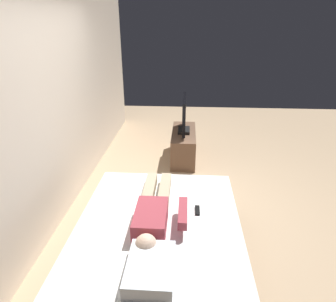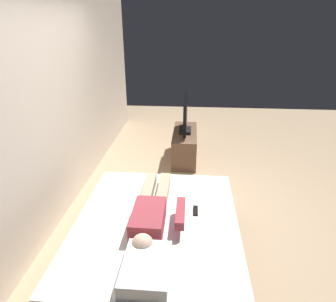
# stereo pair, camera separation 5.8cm
# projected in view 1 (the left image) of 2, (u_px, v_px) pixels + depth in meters

# --- Properties ---
(ground_plane) EXTENTS (10.00, 10.00, 0.00)m
(ground_plane) POSITION_uv_depth(u_px,v_px,m) (182.00, 209.00, 3.85)
(ground_plane) COLOR tan
(back_wall) EXTENTS (6.40, 0.10, 2.80)m
(back_wall) POSITION_uv_depth(u_px,v_px,m) (65.00, 93.00, 3.74)
(back_wall) COLOR beige
(back_wall) RESTS_ON ground
(bed) EXTENTS (1.92, 1.57, 0.54)m
(bed) POSITION_uv_depth(u_px,v_px,m) (159.00, 244.00, 2.86)
(bed) COLOR brown
(bed) RESTS_ON ground
(pillow) EXTENTS (0.48, 0.34, 0.12)m
(pillow) POSITION_uv_depth(u_px,v_px,m) (151.00, 269.00, 2.14)
(pillow) COLOR white
(pillow) RESTS_ON bed
(person) EXTENTS (1.26, 0.46, 0.18)m
(person) POSITION_uv_depth(u_px,v_px,m) (154.00, 212.00, 2.74)
(person) COLOR #993842
(person) RESTS_ON bed
(remote) EXTENTS (0.15, 0.04, 0.02)m
(remote) POSITION_uv_depth(u_px,v_px,m) (197.00, 210.00, 2.89)
(remote) COLOR black
(remote) RESTS_ON bed
(tv_stand) EXTENTS (1.10, 0.40, 0.50)m
(tv_stand) POSITION_uv_depth(u_px,v_px,m) (184.00, 145.00, 5.18)
(tv_stand) COLOR brown
(tv_stand) RESTS_ON ground
(tv) EXTENTS (0.88, 0.20, 0.59)m
(tv) POSITION_uv_depth(u_px,v_px,m) (184.00, 116.00, 4.96)
(tv) COLOR black
(tv) RESTS_ON tv_stand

